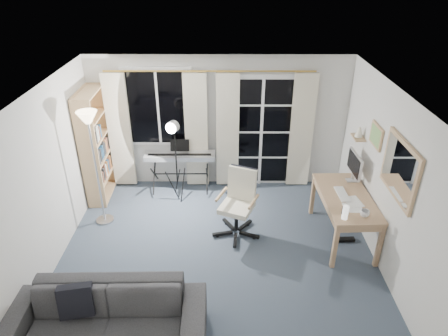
# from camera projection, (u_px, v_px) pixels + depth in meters

# --- Properties ---
(floor) EXTENTS (4.50, 4.00, 0.02)m
(floor) POSITION_uv_depth(u_px,v_px,m) (218.00, 251.00, 5.88)
(floor) COLOR #3D4758
(floor) RESTS_ON ground
(window) EXTENTS (1.20, 0.08, 1.40)m
(window) POSITION_uv_depth(u_px,v_px,m) (158.00, 107.00, 6.89)
(window) COLOR white
(window) RESTS_ON floor
(french_door) EXTENTS (1.32, 0.09, 2.11)m
(french_door) POSITION_uv_depth(u_px,v_px,m) (261.00, 133.00, 7.12)
(french_door) COLOR white
(french_door) RESTS_ON floor
(curtains) EXTENTS (3.60, 0.07, 2.13)m
(curtains) POSITION_uv_depth(u_px,v_px,m) (211.00, 131.00, 7.00)
(curtains) COLOR gold
(curtains) RESTS_ON floor
(bookshelf) EXTENTS (0.34, 0.91, 1.93)m
(bookshelf) POSITION_uv_depth(u_px,v_px,m) (94.00, 149.00, 6.78)
(bookshelf) COLOR tan
(bookshelf) RESTS_ON floor
(torchiere_lamp) EXTENTS (0.39, 0.39, 1.89)m
(torchiere_lamp) POSITION_uv_depth(u_px,v_px,m) (90.00, 135.00, 5.80)
(torchiere_lamp) COLOR #B2B2B7
(torchiere_lamp) RESTS_ON floor
(keyboard_piano) EXTENTS (1.24, 0.61, 0.90)m
(keyboard_piano) POSITION_uv_depth(u_px,v_px,m) (180.00, 157.00, 7.04)
(keyboard_piano) COLOR black
(keyboard_piano) RESTS_ON floor
(studio_light) EXTENTS (0.34, 0.35, 1.51)m
(studio_light) POSITION_uv_depth(u_px,v_px,m) (173.00, 136.00, 6.51)
(studio_light) COLOR black
(studio_light) RESTS_ON floor
(office_chair) EXTENTS (0.73, 0.74, 1.05)m
(office_chair) POSITION_uv_depth(u_px,v_px,m) (240.00, 196.00, 6.02)
(office_chair) COLOR black
(office_chair) RESTS_ON floor
(desk) EXTENTS (0.74, 1.40, 0.74)m
(desk) POSITION_uv_depth(u_px,v_px,m) (346.00, 202.00, 5.84)
(desk) COLOR tan
(desk) RESTS_ON floor
(monitor) EXTENTS (0.18, 0.53, 0.46)m
(monitor) POSITION_uv_depth(u_px,v_px,m) (354.00, 165.00, 6.06)
(monitor) COLOR silver
(monitor) RESTS_ON desk
(desk_clutter) EXTENTS (0.42, 0.85, 0.94)m
(desk_clutter) POSITION_uv_depth(u_px,v_px,m) (345.00, 214.00, 5.67)
(desk_clutter) COLOR white
(desk_clutter) RESTS_ON desk
(mug) EXTENTS (0.12, 0.10, 0.12)m
(mug) POSITION_uv_depth(u_px,v_px,m) (365.00, 213.00, 5.33)
(mug) COLOR silver
(mug) RESTS_ON desk
(wall_mirror) EXTENTS (0.04, 0.94, 0.74)m
(wall_mirror) POSITION_uv_depth(u_px,v_px,m) (400.00, 170.00, 4.82)
(wall_mirror) COLOR tan
(wall_mirror) RESTS_ON floor
(framed_print) EXTENTS (0.03, 0.42, 0.32)m
(framed_print) POSITION_uv_depth(u_px,v_px,m) (376.00, 136.00, 5.59)
(framed_print) COLOR tan
(framed_print) RESTS_ON floor
(wall_shelf) EXTENTS (0.16, 0.30, 0.18)m
(wall_shelf) POSITION_uv_depth(u_px,v_px,m) (359.00, 134.00, 6.12)
(wall_shelf) COLOR tan
(wall_shelf) RESTS_ON floor
(sofa) EXTENTS (2.21, 0.69, 0.86)m
(sofa) POSITION_uv_depth(u_px,v_px,m) (103.00, 313.00, 4.31)
(sofa) COLOR #272729
(sofa) RESTS_ON floor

